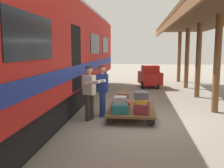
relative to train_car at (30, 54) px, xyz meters
The scene contains 16 objects.
ground_plane 4.26m from the train_car, behind, with size 60.00×60.00×0.00m, color gray.
train_car is the anchor object (origin of this frame).
luggage_cart 3.69m from the train_car, behind, with size 1.49×2.06×0.32m.
suitcase_maroon_trunk 3.92m from the train_car, behind, with size 0.43×0.56×0.19m, color maroon.
suitcase_orange_carryall 4.01m from the train_car, 165.84° to the right, with size 0.39×0.53×0.20m, color #CC6B23.
suitcase_teal_softside 3.30m from the train_car, behind, with size 0.51×0.59×0.26m, color #1E666B.
suitcase_cream_canvas 3.42m from the train_car, 162.72° to the right, with size 0.42×0.64×0.23m, color beige.
suitcase_red_plastic 3.32m from the train_car, behind, with size 0.51×0.45×0.20m, color #AD231E.
suitcase_burgundy_valise 3.89m from the train_car, behind, with size 0.43×0.58×0.29m, color maroon.
suitcase_brown_leather 3.36m from the train_car, 162.26° to the right, with size 0.40×0.49×0.17m, color brown.
suitcase_gray_aluminum 3.20m from the train_car, behind, with size 0.36×0.39×0.22m, color #9EA0A5.
suitcase_yellow_case 3.79m from the train_car, behind, with size 0.30×0.42×0.15m, color gold.
suitcase_slate_roller 3.72m from the train_car, behind, with size 0.41×0.39×0.21m, color #4C515B.
porter_in_overalls 2.53m from the train_car, 169.34° to the right, with size 0.68×0.44×1.70m.
porter_by_door 2.23m from the train_car, behind, with size 0.74×0.59×1.70m.
baggage_tug 8.22m from the train_car, 120.04° to the right, with size 1.45×1.90×1.30m.
Camera 1 is at (0.27, 7.55, 2.22)m, focal length 39.65 mm.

